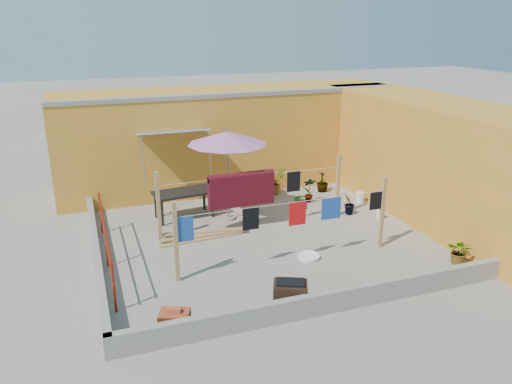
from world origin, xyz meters
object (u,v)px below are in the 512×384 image
brick_stack (175,321)px  green_hose (302,199)px  patio_umbrella (227,138)px  water_jug_a (360,197)px  brazier (290,295)px  outdoor_table (183,194)px  white_basin (309,256)px  water_jug_b (381,214)px  plant_back_a (273,181)px

brick_stack → green_hose: 7.52m
patio_umbrella → water_jug_a: patio_umbrella is taller
brick_stack → brazier: bearing=-0.0°
outdoor_table → white_basin: size_ratio=3.26×
water_jug_a → water_jug_b: 1.34m
brazier → brick_stack: bearing=180.0°
patio_umbrella → plant_back_a: patio_umbrella is taller
brick_stack → green_hose: bearing=47.7°
patio_umbrella → brick_stack: patio_umbrella is taller
patio_umbrella → outdoor_table: patio_umbrella is taller
white_basin → patio_umbrella: bearing=109.4°
brick_stack → water_jug_b: size_ratio=2.03×
outdoor_table → plant_back_a: size_ratio=2.10×
brick_stack → water_jug_a: (6.61, 4.71, -0.03)m
green_hose → brazier: bearing=-116.9°
brazier → plant_back_a: size_ratio=0.93×
brazier → green_hose: 6.24m
white_basin → water_jug_b: size_ratio=1.69×
outdoor_table → green_hose: size_ratio=3.63×
brick_stack → white_basin: brick_stack is taller
white_basin → water_jug_b: bearing=27.8°
plant_back_a → white_basin: bearing=-101.5°
water_jug_a → water_jug_b: size_ratio=1.22×
green_hose → plant_back_a: bearing=126.5°
water_jug_b → white_basin: bearing=-152.2°
patio_umbrella → water_jug_b: 4.78m
green_hose → plant_back_a: plant_back_a is taller
patio_umbrella → green_hose: 3.55m
white_basin → green_hose: bearing=67.4°
water_jug_a → water_jug_b: bearing=-95.9°
water_jug_b → brazier: bearing=-141.4°
patio_umbrella → water_jug_b: bearing=-19.3°
brick_stack → plant_back_a: bearing=55.3°
water_jug_a → green_hose: size_ratio=0.80×
brick_stack → brazier: 2.24m
white_basin → water_jug_b: water_jug_b is taller
patio_umbrella → plant_back_a: (1.98, 1.61, -1.90)m
water_jug_b → green_hose: size_ratio=0.66×
patio_umbrella → brazier: patio_umbrella is taller
patio_umbrella → brick_stack: 5.78m
brazier → green_hose: bearing=63.1°
brick_stack → white_basin: size_ratio=1.20×
patio_umbrella → plant_back_a: 3.18m
green_hose → brick_stack: bearing=-132.3°
outdoor_table → white_basin: outdoor_table is taller
water_jug_b → green_hose: water_jug_b is taller
brick_stack → water_jug_b: 7.30m
brick_stack → white_basin: 3.94m
patio_umbrella → outdoor_table: bearing=153.9°
brick_stack → plant_back_a: size_ratio=0.77×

